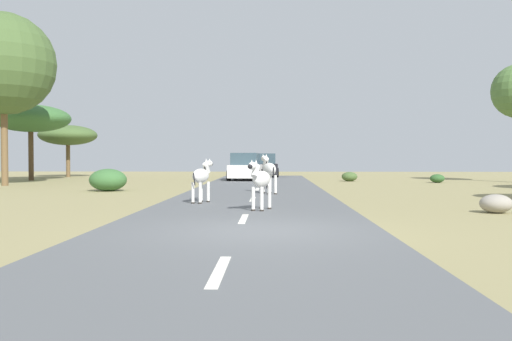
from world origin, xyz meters
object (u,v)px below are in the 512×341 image
(zebra_1, at_px, (269,170))
(car_1, at_px, (264,166))
(zebra_2, at_px, (202,176))
(car_0, at_px, (246,168))
(bush_1, at_px, (108,180))
(zebra_0, at_px, (260,180))
(bush_0, at_px, (437,178))
(tree_5, at_px, (31,119))
(bush_2, at_px, (349,177))
(tree_3, at_px, (3,64))
(tree_4, at_px, (68,135))
(rock_1, at_px, (496,204))

(zebra_1, distance_m, car_1, 18.99)
(zebra_1, bearing_deg, car_1, 74.47)
(zebra_1, distance_m, zebra_2, 4.91)
(car_0, distance_m, bush_1, 12.08)
(zebra_2, distance_m, car_1, 23.45)
(zebra_0, relative_size, bush_0, 1.71)
(bush_1, bearing_deg, tree_5, 128.00)
(bush_0, xyz_separation_m, bush_2, (-4.95, 1.77, 0.04))
(zebra_2, height_order, bush_0, zebra_2)
(zebra_0, xyz_separation_m, bush_0, (10.13, 17.37, -0.65))
(zebra_1, xyz_separation_m, tree_5, (-15.56, 12.80, 3.00))
(tree_3, bearing_deg, bush_0, 9.47)
(zebra_1, height_order, tree_5, tree_5)
(zebra_0, relative_size, tree_3, 0.16)
(zebra_0, height_order, bush_0, zebra_0)
(zebra_1, xyz_separation_m, bush_1, (-7.27, 2.19, -0.51))
(tree_4, distance_m, bush_2, 21.64)
(zebra_2, bearing_deg, zebra_1, 80.21)
(tree_3, height_order, bush_2, tree_3)
(rock_1, bearing_deg, car_0, 111.75)
(car_1, bearing_deg, zebra_1, 87.49)
(zebra_2, distance_m, bush_1, 8.36)
(zebra_1, distance_m, bush_0, 14.48)
(tree_4, xyz_separation_m, tree_5, (-0.15, -6.03, 0.85))
(zebra_1, height_order, zebra_2, zebra_1)
(zebra_0, height_order, bush_2, zebra_0)
(car_0, xyz_separation_m, car_1, (1.06, 6.15, 0.00))
(zebra_1, height_order, rock_1, zebra_1)
(tree_5, bearing_deg, bush_2, -1.48)
(zebra_2, relative_size, rock_1, 1.70)
(bush_1, bearing_deg, car_1, 68.09)
(zebra_0, relative_size, zebra_2, 0.98)
(tree_3, distance_m, bush_2, 20.94)
(zebra_1, relative_size, tree_5, 0.33)
(zebra_0, bearing_deg, bush_1, -32.88)
(car_0, bearing_deg, zebra_2, -87.88)
(zebra_0, xyz_separation_m, bush_2, (5.19, 19.14, -0.61))
(tree_5, height_order, bush_1, tree_5)
(zebra_0, bearing_deg, bush_0, -101.19)
(tree_4, height_order, bush_0, tree_4)
(bush_0, height_order, rock_1, rock_1)
(tree_4, xyz_separation_m, bush_1, (8.14, -16.64, -2.66))
(tree_3, xyz_separation_m, bush_2, (19.15, 5.79, -6.18))
(car_0, xyz_separation_m, bush_1, (-5.69, -10.64, -0.34))
(tree_4, height_order, rock_1, tree_4)
(car_0, distance_m, tree_4, 15.26)
(car_0, bearing_deg, rock_1, -64.20)
(zebra_1, bearing_deg, tree_3, 138.31)
(zebra_1, relative_size, car_1, 0.38)
(car_0, bearing_deg, tree_3, -149.12)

